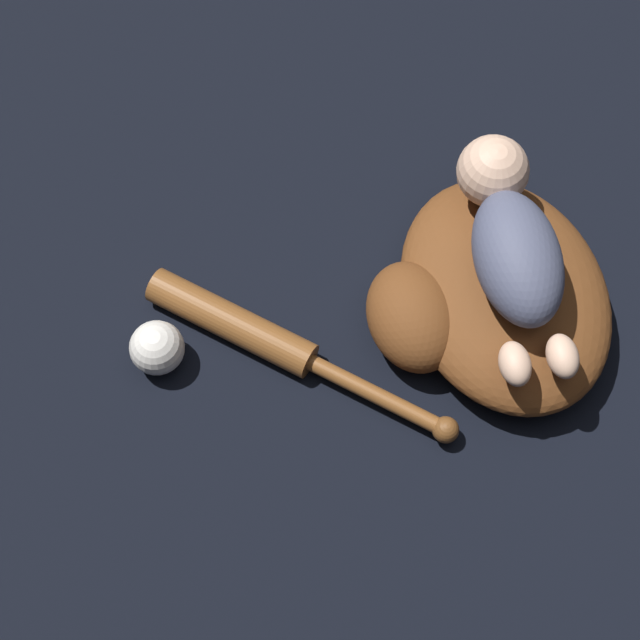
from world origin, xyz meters
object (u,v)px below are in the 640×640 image
at_px(baseball, 157,348).
at_px(baseball_bat, 263,338).
at_px(baseball_glove, 490,297).
at_px(baby_figure, 512,239).

bearing_deg(baseball, baseball_bat, -120.49).
bearing_deg(baseball, baseball_glove, -119.60).
relative_size(baseball_glove, baseball_bat, 1.00).
relative_size(baby_figure, baseball_bat, 0.75).
xyz_separation_m(baseball_glove, baseball, (0.21, 0.37, -0.01)).
bearing_deg(baby_figure, baseball_bat, 66.27).
height_order(baseball_glove, baseball, baseball_glove).
distance_m(baseball_glove, baseball_bat, 0.30).
bearing_deg(baseball, baby_figure, -115.74).
xyz_separation_m(baseball_glove, baseball_bat, (0.14, 0.26, -0.02)).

